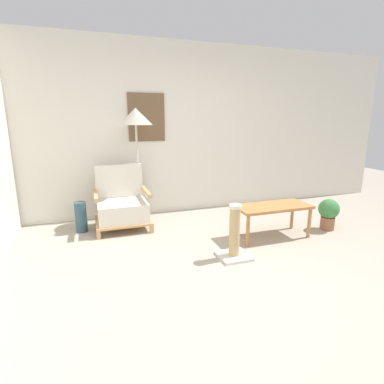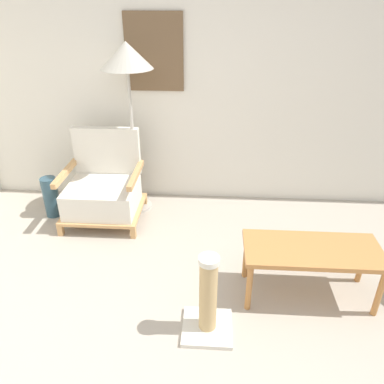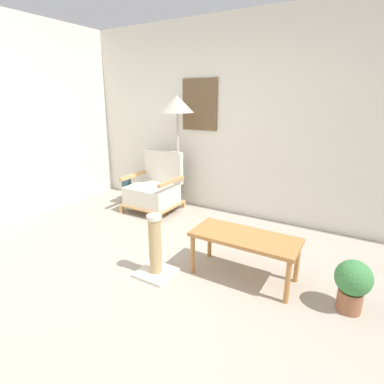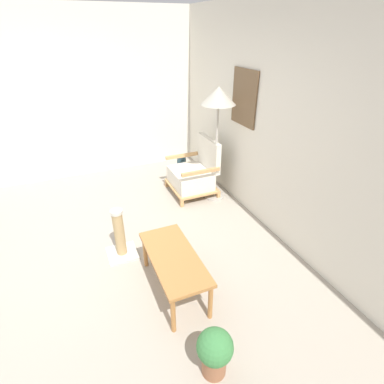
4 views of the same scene
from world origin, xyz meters
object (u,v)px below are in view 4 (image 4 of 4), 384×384
at_px(floor_lamp, 218,102).
at_px(potted_plant, 215,351).
at_px(scratching_post, 120,238).
at_px(vase, 182,167).
at_px(coffee_table, 174,260).
at_px(armchair, 194,174).

relative_size(floor_lamp, potted_plant, 3.81).
height_order(potted_plant, scratching_post, scratching_post).
relative_size(vase, potted_plant, 0.96).
height_order(coffee_table, scratching_post, scratching_post).
bearing_deg(coffee_table, scratching_post, -152.21).
bearing_deg(scratching_post, potted_plant, 12.85).
xyz_separation_m(armchair, vase, (-0.56, 0.01, -0.11)).
bearing_deg(potted_plant, vase, 162.74).
bearing_deg(armchair, potted_plant, -20.37).
xyz_separation_m(armchair, floor_lamp, (0.28, 0.23, 1.16)).
bearing_deg(scratching_post, coffee_table, 27.79).
bearing_deg(vase, armchair, -0.85).
height_order(floor_lamp, coffee_table, floor_lamp).
bearing_deg(floor_lamp, armchair, -140.39).
bearing_deg(potted_plant, coffee_table, 179.13).
bearing_deg(coffee_table, floor_lamp, 141.29).
distance_m(floor_lamp, coffee_table, 2.26).
xyz_separation_m(floor_lamp, coffee_table, (1.54, -1.24, -1.10)).
distance_m(armchair, coffee_table, 2.08).
height_order(coffee_table, vase, coffee_table).
distance_m(armchair, scratching_post, 1.77).
height_order(vase, scratching_post, scratching_post).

